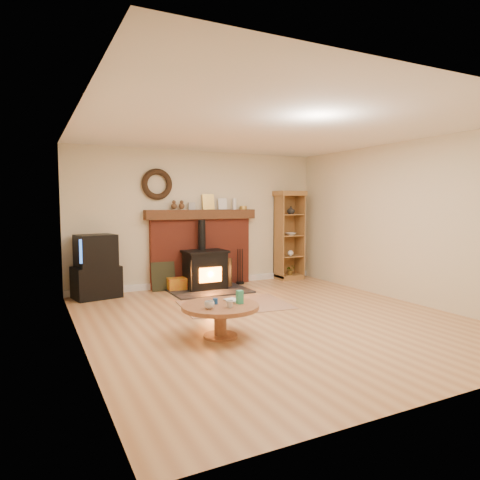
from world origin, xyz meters
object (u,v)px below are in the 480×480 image
wood_stove (206,271)px  coffee_table (221,311)px  curio_cabinet (289,235)px  tv_unit (96,268)px

wood_stove → coffee_table: (-0.90, -2.71, -0.03)m
curio_cabinet → coffee_table: curio_cabinet is taller
wood_stove → coffee_table: size_ratio=1.51×
wood_stove → tv_unit: 1.93m
curio_cabinet → wood_stove: bearing=-172.1°
coffee_table → curio_cabinet: bearing=45.8°
coffee_table → wood_stove: bearing=71.6°
curio_cabinet → tv_unit: bearing=-178.8°
tv_unit → curio_cabinet: 3.94m
tv_unit → coffee_table: 3.08m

